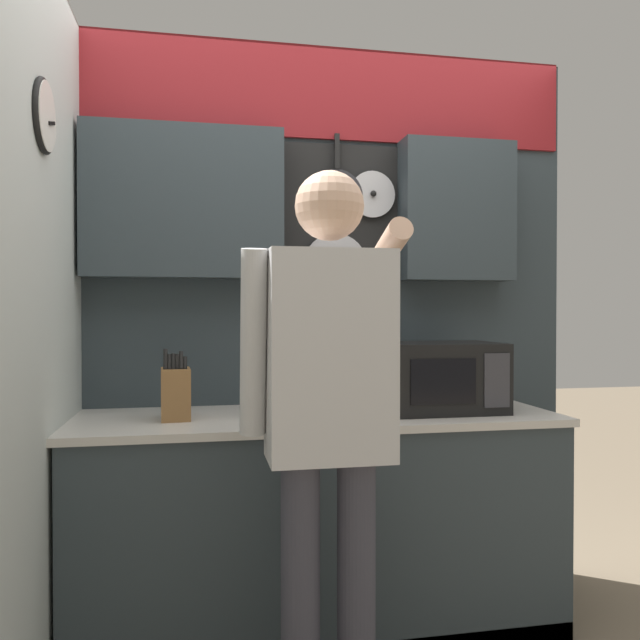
{
  "coord_description": "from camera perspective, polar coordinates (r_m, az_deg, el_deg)",
  "views": [
    {
      "loc": [
        -0.47,
        -2.49,
        1.31
      ],
      "look_at": [
        0.05,
        0.21,
        1.27
      ],
      "focal_mm": 35.0,
      "sensor_mm": 36.0,
      "label": 1
    }
  ],
  "objects": [
    {
      "name": "ground_plane",
      "position": [
        2.86,
        -0.15,
        -26.41
      ],
      "size": [
        14.0,
        14.0,
        0.0
      ],
      "primitive_type": "plane",
      "color": "#756651"
    },
    {
      "name": "base_cabinet_counter",
      "position": [
        2.68,
        -0.14,
        -18.04
      ],
      "size": [
        1.94,
        0.64,
        0.89
      ],
      "color": "#2D383D",
      "rests_on": "ground_plane"
    },
    {
      "name": "back_wall_unit",
      "position": [
        2.83,
        -1.58,
        4.37
      ],
      "size": [
        2.51,
        0.2,
        2.51
      ],
      "color": "#2D383D",
      "rests_on": "ground_plane"
    },
    {
      "name": "side_wall",
      "position": [
        2.16,
        -24.74,
        -0.43
      ],
      "size": [
        0.07,
        1.6,
        2.51
      ],
      "color": "silver",
      "rests_on": "ground_plane"
    },
    {
      "name": "microwave",
      "position": [
        2.67,
        10.91,
        -5.12
      ],
      "size": [
        0.49,
        0.35,
        0.29
      ],
      "color": "black",
      "rests_on": "base_cabinet_counter"
    },
    {
      "name": "knife_block",
      "position": [
        2.49,
        -13.06,
        -6.51
      ],
      "size": [
        0.12,
        0.16,
        0.28
      ],
      "color": "brown",
      "rests_on": "base_cabinet_counter"
    },
    {
      "name": "utensil_crock",
      "position": [
        2.51,
        -4.82,
        -6.72
      ],
      "size": [
        0.12,
        0.12,
        0.35
      ],
      "color": "white",
      "rests_on": "base_cabinet_counter"
    },
    {
      "name": "person",
      "position": [
        1.93,
        0.79,
        -7.16
      ],
      "size": [
        0.54,
        0.66,
        1.73
      ],
      "color": "#383842",
      "rests_on": "ground_plane"
    }
  ]
}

